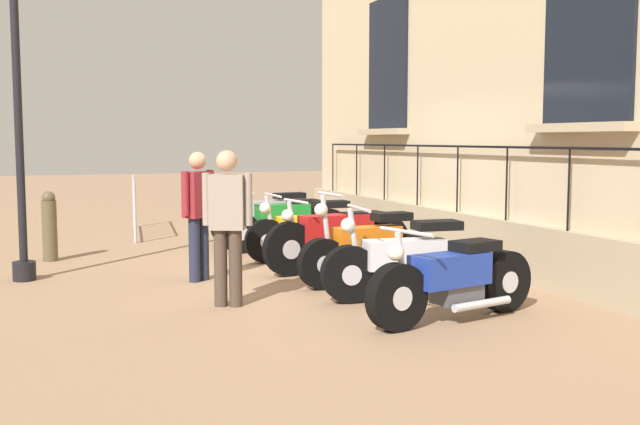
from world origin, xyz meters
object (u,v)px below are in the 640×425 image
object	(u,v)px
motorcycle_yellow	(310,232)
crowd_barrier	(134,204)
motorcycle_red	(339,238)
motorcycle_silver	(271,218)
motorcycle_green	(285,223)
motorcycle_white	(409,263)
motorcycle_orange	(370,251)
pedestrian_standing	(228,219)
bollard	(50,226)
pedestrian_walking	(198,209)
motorcycle_blue	(453,281)

from	to	relation	value
motorcycle_yellow	crowd_barrier	size ratio (longest dim) A/B	0.81
motorcycle_yellow	motorcycle_red	xyz separation A→B (m)	(-0.06, 0.97, 0.03)
motorcycle_silver	motorcycle_red	xyz separation A→B (m)	(-0.01, 3.01, 0.03)
motorcycle_green	motorcycle_white	world-z (taller)	motorcycle_white
motorcycle_orange	pedestrian_standing	distance (m)	2.02
motorcycle_white	pedestrian_standing	bearing A→B (deg)	-11.09
bollard	pedestrian_walking	bearing A→B (deg)	126.54
motorcycle_blue	pedestrian_standing	size ratio (longest dim) A/B	1.23
motorcycle_white	motorcycle_blue	xyz separation A→B (m)	(0.06, 1.03, -0.01)
motorcycle_blue	crowd_barrier	size ratio (longest dim) A/B	0.84
motorcycle_silver	motorcycle_white	bearing A→B (deg)	90.64
motorcycle_green	crowd_barrier	bearing A→B (deg)	-55.54
motorcycle_yellow	motorcycle_orange	size ratio (longest dim) A/B	1.04
motorcycle_white	motorcycle_green	bearing A→B (deg)	-88.13
motorcycle_green	crowd_barrier	xyz separation A→B (m)	(1.98, -2.89, 0.13)
motorcycle_green	pedestrian_standing	distance (m)	4.05
motorcycle_white	bollard	world-z (taller)	motorcycle_white
motorcycle_green	motorcycle_orange	distance (m)	3.06
motorcycle_blue	motorcycle_green	bearing A→B (deg)	-89.20
motorcycle_red	motorcycle_white	size ratio (longest dim) A/B	1.09
motorcycle_orange	crowd_barrier	size ratio (longest dim) A/B	0.78
motorcycle_green	pedestrian_standing	bearing A→B (deg)	63.14
pedestrian_standing	motorcycle_orange	bearing A→B (deg)	-164.50
motorcycle_green	motorcycle_red	size ratio (longest dim) A/B	0.98
motorcycle_yellow	pedestrian_walking	size ratio (longest dim) A/B	1.22
motorcycle_yellow	pedestrian_walking	world-z (taller)	pedestrian_walking
motorcycle_white	motorcycle_silver	bearing A→B (deg)	-89.36
motorcycle_silver	motorcycle_blue	size ratio (longest dim) A/B	1.07
motorcycle_white	pedestrian_walking	distance (m)	2.76
motorcycle_silver	crowd_barrier	xyz separation A→B (m)	(2.06, -1.92, 0.14)
motorcycle_silver	motorcycle_blue	bearing A→B (deg)	89.96
motorcycle_orange	pedestrian_standing	bearing A→B (deg)	15.50
motorcycle_red	pedestrian_standing	world-z (taller)	pedestrian_standing
motorcycle_blue	pedestrian_walking	xyz separation A→B (m)	(1.88, -2.94, 0.51)
motorcycle_yellow	motorcycle_red	world-z (taller)	motorcycle_yellow
motorcycle_white	bollard	distance (m)	5.57
motorcycle_blue	crowd_barrier	bearing A→B (deg)	-75.42
motorcycle_red	motorcycle_orange	size ratio (longest dim) A/B	1.16
motorcycle_green	motorcycle_blue	bearing A→B (deg)	90.80
motorcycle_red	pedestrian_walking	size ratio (longest dim) A/B	1.36
motorcycle_orange	bollard	size ratio (longest dim) A/B	1.86
motorcycle_white	bollard	bearing A→B (deg)	-49.10
motorcycle_white	pedestrian_standing	world-z (taller)	pedestrian_standing
motorcycle_green	bollard	world-z (taller)	bollard
crowd_barrier	motorcycle_white	bearing A→B (deg)	107.13
bollard	motorcycle_green	bearing A→B (deg)	176.06
motorcycle_orange	motorcycle_white	size ratio (longest dim) A/B	0.94
motorcycle_red	bollard	size ratio (longest dim) A/B	2.16
motorcycle_blue	motorcycle_white	bearing A→B (deg)	-93.30
motorcycle_green	bollard	xyz separation A→B (m)	(3.52, -0.24, 0.07)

